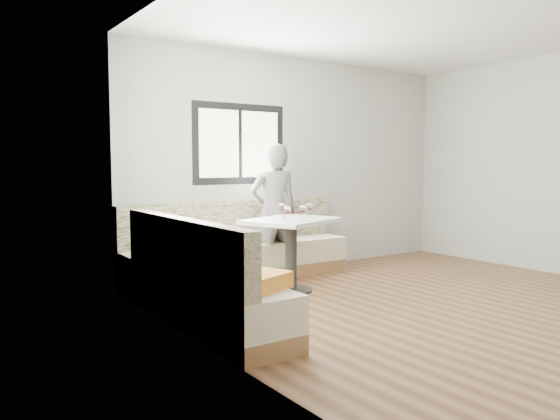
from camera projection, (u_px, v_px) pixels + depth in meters
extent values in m
cube|color=brown|center=(448.00, 307.00, 5.36)|extent=(5.00, 5.00, 0.01)
cube|color=white|center=(456.00, 15.00, 5.12)|extent=(5.00, 5.00, 0.01)
cube|color=#B7B7B2|center=(298.00, 164.00, 7.30)|extent=(5.00, 0.01, 2.80)
cube|color=#B7B7B2|center=(222.00, 165.00, 3.83)|extent=(0.01, 5.00, 2.80)
cube|color=black|center=(240.00, 144.00, 6.76)|extent=(1.30, 0.02, 1.00)
cube|color=black|center=(171.00, 135.00, 4.56)|extent=(0.02, 1.30, 1.00)
cube|color=brown|center=(241.00, 274.00, 6.59)|extent=(2.90, 0.55, 0.16)
cube|color=beige|center=(241.00, 255.00, 6.57)|extent=(2.90, 0.55, 0.29)
cube|color=beige|center=(232.00, 221.00, 6.71)|extent=(2.90, 0.14, 0.50)
cube|color=brown|center=(206.00, 316.00, 4.78)|extent=(0.55, 2.25, 0.16)
cube|color=beige|center=(206.00, 290.00, 4.76)|extent=(0.55, 2.25, 0.29)
cube|color=beige|center=(183.00, 248.00, 4.61)|extent=(0.14, 2.25, 0.50)
cube|color=orange|center=(255.00, 280.00, 4.19)|extent=(0.55, 0.55, 0.13)
cylinder|color=black|center=(291.00, 290.00, 6.05)|extent=(0.48, 0.48, 0.02)
cylinder|color=black|center=(291.00, 257.00, 6.02)|extent=(0.13, 0.13, 0.76)
cube|color=white|center=(291.00, 221.00, 5.98)|extent=(1.18, 1.06, 0.04)
imported|color=#5D5759|center=(274.00, 212.00, 6.65)|extent=(0.68, 0.53, 1.65)
cylinder|color=white|center=(281.00, 217.00, 5.98)|extent=(0.10, 0.10, 0.04)
sphere|color=black|center=(281.00, 216.00, 6.00)|extent=(0.02, 0.02, 0.02)
sphere|color=black|center=(280.00, 216.00, 5.98)|extent=(0.02, 0.02, 0.02)
sphere|color=black|center=(282.00, 216.00, 5.97)|extent=(0.02, 0.02, 0.02)
cylinder|color=white|center=(287.00, 222.00, 5.67)|extent=(0.06, 0.06, 0.01)
cylinder|color=white|center=(287.00, 218.00, 5.66)|extent=(0.01, 0.01, 0.07)
ellipsoid|color=white|center=(287.00, 210.00, 5.66)|extent=(0.08, 0.08, 0.09)
cylinder|color=#450718|center=(287.00, 212.00, 5.66)|extent=(0.05, 0.05, 0.02)
cylinder|color=white|center=(303.00, 220.00, 5.83)|extent=(0.06, 0.06, 0.01)
cylinder|color=white|center=(303.00, 216.00, 5.82)|extent=(0.01, 0.01, 0.07)
ellipsoid|color=white|center=(303.00, 209.00, 5.82)|extent=(0.08, 0.08, 0.09)
cylinder|color=#450718|center=(303.00, 211.00, 5.82)|extent=(0.05, 0.05, 0.02)
cylinder|color=white|center=(309.00, 218.00, 6.07)|extent=(0.06, 0.06, 0.01)
cylinder|color=white|center=(309.00, 214.00, 6.07)|extent=(0.01, 0.01, 0.07)
ellipsoid|color=white|center=(309.00, 207.00, 6.06)|extent=(0.08, 0.08, 0.09)
cylinder|color=#450718|center=(309.00, 209.00, 6.06)|extent=(0.05, 0.05, 0.02)
cylinder|color=white|center=(282.00, 218.00, 6.05)|extent=(0.06, 0.06, 0.01)
cylinder|color=white|center=(282.00, 214.00, 6.05)|extent=(0.01, 0.01, 0.07)
ellipsoid|color=white|center=(282.00, 207.00, 6.04)|extent=(0.08, 0.08, 0.09)
cylinder|color=#450718|center=(282.00, 209.00, 6.04)|extent=(0.05, 0.05, 0.02)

